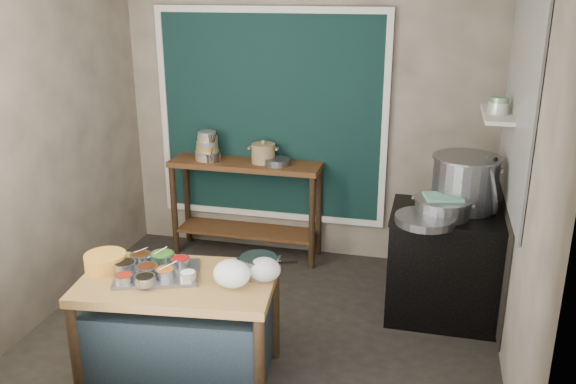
% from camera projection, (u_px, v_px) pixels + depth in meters
% --- Properties ---
extents(floor, '(3.50, 3.00, 0.02)m').
position_uv_depth(floor, '(265.00, 328.00, 4.77)').
color(floor, '#29241F').
rests_on(floor, ground).
extents(back_wall, '(3.50, 0.02, 2.80)m').
position_uv_depth(back_wall, '(308.00, 113.00, 5.70)').
color(back_wall, gray).
rests_on(back_wall, floor).
extents(left_wall, '(0.02, 3.00, 2.80)m').
position_uv_depth(left_wall, '(45.00, 140.00, 4.71)').
color(left_wall, gray).
rests_on(left_wall, floor).
extents(right_wall, '(0.02, 3.00, 2.80)m').
position_uv_depth(right_wall, '(526.00, 172.00, 3.91)').
color(right_wall, gray).
rests_on(right_wall, floor).
extents(curtain_panel, '(2.10, 0.02, 1.90)m').
position_uv_depth(curtain_panel, '(270.00, 117.00, 5.76)').
color(curtain_panel, black).
rests_on(curtain_panel, back_wall).
extents(curtain_frame, '(2.22, 0.03, 2.02)m').
position_uv_depth(curtain_frame, '(270.00, 117.00, 5.75)').
color(curtain_frame, beige).
rests_on(curtain_frame, back_wall).
extents(tile_panel, '(0.02, 1.70, 1.70)m').
position_uv_depth(tile_panel, '(521.00, 89.00, 4.28)').
color(tile_panel, '#B2B2AA').
rests_on(tile_panel, right_wall).
extents(soot_patch, '(0.01, 1.30, 1.30)m').
position_uv_depth(soot_patch, '(502.00, 234.00, 4.74)').
color(soot_patch, black).
rests_on(soot_patch, right_wall).
extents(wall_shelf, '(0.22, 0.70, 0.03)m').
position_uv_depth(wall_shelf, '(498.00, 114.00, 4.66)').
color(wall_shelf, beige).
rests_on(wall_shelf, right_wall).
extents(prep_table, '(1.33, 0.86, 0.75)m').
position_uv_depth(prep_table, '(181.00, 329.00, 4.04)').
color(prep_table, olive).
rests_on(prep_table, floor).
extents(back_counter, '(1.45, 0.40, 0.95)m').
position_uv_depth(back_counter, '(246.00, 209.00, 5.91)').
color(back_counter, '#513117').
rests_on(back_counter, floor).
extents(stove_block, '(0.90, 0.68, 0.85)m').
position_uv_depth(stove_block, '(447.00, 266.00, 4.83)').
color(stove_block, black).
rests_on(stove_block, floor).
extents(stove_top, '(0.92, 0.69, 0.03)m').
position_uv_depth(stove_top, '(452.00, 215.00, 4.69)').
color(stove_top, black).
rests_on(stove_top, stove_block).
extents(condiment_tray, '(0.63, 0.53, 0.02)m').
position_uv_depth(condiment_tray, '(157.00, 274.00, 3.96)').
color(condiment_tray, gray).
rests_on(condiment_tray, prep_table).
extents(condiment_bowls, '(0.58, 0.46, 0.07)m').
position_uv_depth(condiment_bowls, '(152.00, 267.00, 3.96)').
color(condiment_bowls, gray).
rests_on(condiment_bowls, condiment_tray).
extents(yellow_basin, '(0.30, 0.30, 0.11)m').
position_uv_depth(yellow_basin, '(106.00, 261.00, 4.04)').
color(yellow_basin, gold).
rests_on(yellow_basin, prep_table).
extents(saucepan, '(0.31, 0.31, 0.13)m').
position_uv_depth(saucepan, '(259.00, 266.00, 3.94)').
color(saucepan, gray).
rests_on(saucepan, prep_table).
extents(plastic_bag_a, '(0.25, 0.21, 0.18)m').
position_uv_depth(plastic_bag_a, '(232.00, 274.00, 3.79)').
color(plastic_bag_a, white).
rests_on(plastic_bag_a, prep_table).
extents(plastic_bag_b, '(0.22, 0.19, 0.16)m').
position_uv_depth(plastic_bag_b, '(265.00, 269.00, 3.87)').
color(plastic_bag_b, white).
rests_on(plastic_bag_b, prep_table).
extents(bowl_stack, '(0.24, 0.24, 0.27)m').
position_uv_depth(bowl_stack, '(207.00, 147.00, 5.81)').
color(bowl_stack, tan).
rests_on(bowl_stack, back_counter).
extents(utensil_cup, '(0.16, 0.16, 0.08)m').
position_uv_depth(utensil_cup, '(212.00, 157.00, 5.76)').
color(utensil_cup, gray).
rests_on(utensil_cup, back_counter).
extents(ceramic_crock, '(0.26, 0.26, 0.16)m').
position_uv_depth(ceramic_crock, '(263.00, 154.00, 5.72)').
color(ceramic_crock, '#957B51').
rests_on(ceramic_crock, back_counter).
extents(wide_bowl, '(0.31, 0.31, 0.06)m').
position_uv_depth(wide_bowl, '(277.00, 162.00, 5.65)').
color(wide_bowl, gray).
rests_on(wide_bowl, back_counter).
extents(stock_pot, '(0.70, 0.70, 0.42)m').
position_uv_depth(stock_pot, '(465.00, 182.00, 4.72)').
color(stock_pot, gray).
rests_on(stock_pot, stove_top).
extents(pot_lid, '(0.16, 0.46, 0.44)m').
position_uv_depth(pot_lid, '(490.00, 186.00, 4.61)').
color(pot_lid, gray).
rests_on(pot_lid, stove_top).
extents(steamer, '(0.52, 0.52, 0.14)m').
position_uv_depth(steamer, '(442.00, 207.00, 4.59)').
color(steamer, gray).
rests_on(steamer, stove_top).
extents(green_cloth, '(0.31, 0.27, 0.02)m').
position_uv_depth(green_cloth, '(443.00, 197.00, 4.57)').
color(green_cloth, '#609C89').
rests_on(green_cloth, steamer).
extents(shallow_pan, '(0.52, 0.52, 0.06)m').
position_uv_depth(shallow_pan, '(425.00, 220.00, 4.47)').
color(shallow_pan, gray).
rests_on(shallow_pan, stove_top).
extents(shelf_bowl_stack, '(0.16, 0.16, 0.13)m').
position_uv_depth(shelf_bowl_stack, '(499.00, 106.00, 4.60)').
color(shelf_bowl_stack, silver).
rests_on(shelf_bowl_stack, wall_shelf).
extents(shelf_bowl_green, '(0.17, 0.17, 0.05)m').
position_uv_depth(shelf_bowl_green, '(497.00, 105.00, 4.80)').
color(shelf_bowl_green, gray).
rests_on(shelf_bowl_green, wall_shelf).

